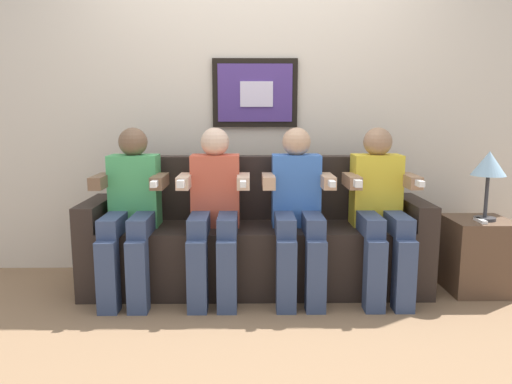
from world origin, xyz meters
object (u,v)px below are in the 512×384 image
object	(u,v)px
person_rightmost	(380,206)
table_lamp	(489,167)
person_left_center	(214,206)
spare_remote_on_table	(480,221)
side_table_right	(477,255)
person_right_center	(297,206)
person_leftmost	(131,206)
couch	(256,243)

from	to	relation	value
person_rightmost	table_lamp	size ratio (longest dim) A/B	2.41
person_left_center	person_rightmost	distance (m)	1.08
table_lamp	spare_remote_on_table	size ratio (longest dim) A/B	3.54
side_table_right	spare_remote_on_table	world-z (taller)	spare_remote_on_table
person_left_center	spare_remote_on_table	world-z (taller)	person_left_center
person_left_center	side_table_right	world-z (taller)	person_left_center
person_rightmost	spare_remote_on_table	xyz separation A→B (m)	(0.66, -0.03, -0.10)
person_left_center	person_right_center	bearing A→B (deg)	0.05
person_rightmost	person_right_center	bearing A→B (deg)	179.95
person_left_center	person_rightmost	size ratio (longest dim) A/B	1.00
person_left_center	table_lamp	distance (m)	1.81
side_table_right	table_lamp	xyz separation A→B (m)	(0.02, -0.03, 0.61)
person_leftmost	person_left_center	bearing A→B (deg)	-0.05
couch	side_table_right	xyz separation A→B (m)	(1.51, -0.11, -0.06)
person_leftmost	person_left_center	world-z (taller)	same
spare_remote_on_table	person_leftmost	bearing A→B (deg)	179.34
person_leftmost	person_rightmost	size ratio (longest dim) A/B	1.00
person_left_center	table_lamp	bearing A→B (deg)	0.98
person_leftmost	person_rightmost	world-z (taller)	same
person_rightmost	table_lamp	bearing A→B (deg)	2.48
couch	table_lamp	xyz separation A→B (m)	(1.52, -0.14, 0.55)
person_leftmost	person_right_center	distance (m)	1.08
person_right_center	table_lamp	bearing A→B (deg)	1.39
person_right_center	side_table_right	bearing A→B (deg)	2.83
person_leftmost	spare_remote_on_table	xyz separation A→B (m)	(2.28, -0.03, -0.10)
couch	person_rightmost	world-z (taller)	person_rightmost
person_leftmost	couch	bearing A→B (deg)	11.70
person_leftmost	person_left_center	xyz separation A→B (m)	(0.54, -0.00, 0.00)
person_rightmost	side_table_right	xyz separation A→B (m)	(0.69, 0.06, -0.36)
couch	spare_remote_on_table	size ratio (longest dim) A/B	17.79
couch	spare_remote_on_table	xyz separation A→B (m)	(1.47, -0.19, 0.20)
person_right_center	person_rightmost	world-z (taller)	same
couch	person_rightmost	xyz separation A→B (m)	(0.81, -0.17, 0.29)
side_table_right	table_lamp	bearing A→B (deg)	-59.04
couch	spare_remote_on_table	world-z (taller)	couch
table_lamp	person_leftmost	bearing A→B (deg)	-179.26
couch	person_leftmost	distance (m)	0.88
person_left_center	person_leftmost	bearing A→B (deg)	179.95
table_lamp	person_left_center	bearing A→B (deg)	-179.02
person_leftmost	person_rightmost	xyz separation A→B (m)	(1.62, -0.00, 0.00)
couch	table_lamp	size ratio (longest dim) A/B	5.03
couch	person_left_center	world-z (taller)	person_left_center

